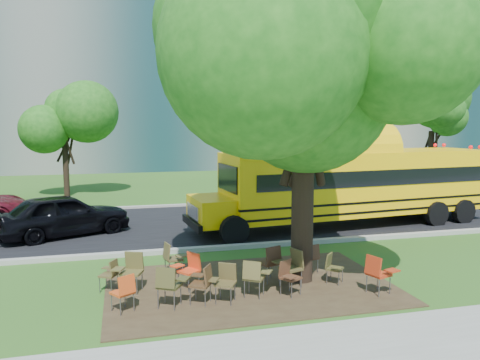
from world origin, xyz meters
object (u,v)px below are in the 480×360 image
object	(u,v)px
chair_11	(271,260)
chair_12	(333,266)
school_bus	(355,183)
chair_1	(169,282)
main_tree	(305,57)
chair_10	(172,256)
chair_5	(288,274)
black_car	(64,215)
chair_14	(189,267)
chair_2	(203,280)
chair_4	(255,275)
chair_9	(131,268)
chair_13	(311,255)
chair_7	(378,271)
chair_3	(225,279)
chair_0	(125,289)
chair_8	(110,272)
chair_6	(292,264)

from	to	relation	value
chair_11	chair_12	xyz separation A→B (m)	(1.46, -0.52, -0.12)
school_bus	chair_1	bearing A→B (deg)	-145.92
main_tree	school_bus	xyz separation A→B (m)	(4.52, 5.70, -3.93)
chair_10	chair_5	bearing A→B (deg)	37.76
main_tree	black_car	xyz separation A→B (m)	(-6.46, 6.64, -4.86)
chair_10	chair_12	bearing A→B (deg)	55.00
chair_14	chair_2	bearing A→B (deg)	152.43
chair_2	chair_14	distance (m)	1.07
chair_11	chair_12	world-z (taller)	chair_11
chair_4	main_tree	bearing A→B (deg)	62.66
chair_10	chair_14	world-z (taller)	chair_10
chair_2	chair_5	distance (m)	2.03
chair_5	chair_9	world-z (taller)	chair_9
chair_4	chair_5	size ratio (longest dim) A/B	1.09
main_tree	chair_13	distance (m)	5.19
chair_7	chair_12	xyz separation A→B (m)	(-0.69, 0.97, -0.11)
chair_4	chair_10	distance (m)	2.63
chair_2	chair_3	distance (m)	0.50
chair_0	chair_4	size ratio (longest dim) A/B	0.93
chair_0	chair_9	size ratio (longest dim) A/B	0.89
chair_1	chair_13	size ratio (longest dim) A/B	1.19
chair_5	black_car	size ratio (longest dim) A/B	0.18
chair_0	chair_8	size ratio (longest dim) A/B	1.09
chair_11	chair_0	bearing A→B (deg)	177.35
chair_14	main_tree	bearing A→B (deg)	-128.40
chair_0	chair_6	size ratio (longest dim) A/B	0.89
chair_14	chair_6	bearing A→B (deg)	-137.48
chair_3	chair_13	xyz separation A→B (m)	(2.72, 1.47, -0.05)
chair_4	chair_9	world-z (taller)	chair_9
chair_6	chair_8	bearing A→B (deg)	60.15
chair_8	chair_14	world-z (taller)	chair_14
main_tree	chair_6	bearing A→B (deg)	-137.32
chair_12	chair_13	distance (m)	0.96
school_bus	chair_13	xyz separation A→B (m)	(-4.02, -5.18, -1.21)
chair_0	chair_4	distance (m)	2.92
chair_4	chair_2	bearing A→B (deg)	-144.31
chair_1	chair_13	xyz separation A→B (m)	(3.97, 1.52, -0.09)
school_bus	chair_7	xyz separation A→B (m)	(-3.16, -7.09, -1.12)
chair_3	chair_2	bearing A→B (deg)	26.34
chair_1	black_car	bearing A→B (deg)	140.20
chair_4	chair_13	size ratio (longest dim) A/B	1.13
chair_6	chair_10	bearing A→B (deg)	42.05
chair_13	black_car	distance (m)	9.27
chair_6	chair_10	size ratio (longest dim) A/B	1.05
chair_3	school_bus	bearing A→B (deg)	-107.23
chair_2	chair_0	bearing A→B (deg)	121.17
chair_2	chair_11	world-z (taller)	chair_11
chair_1	chair_11	world-z (taller)	same
chair_9	black_car	world-z (taller)	black_car
chair_13	chair_12	bearing A→B (deg)	-93.06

